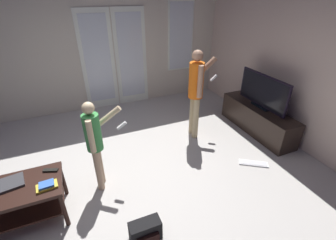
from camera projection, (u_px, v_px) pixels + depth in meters
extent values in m
cube|color=#BAB6B0|center=(123.00, 185.00, 3.27)|extent=(6.12, 5.42, 0.02)
cube|color=beige|center=(86.00, 49.00, 4.77)|extent=(6.12, 0.06, 2.63)
cube|color=white|center=(98.00, 62.00, 4.94)|extent=(0.70, 0.02, 2.12)
cube|color=silver|center=(98.00, 60.00, 4.91)|extent=(0.54, 0.01, 1.82)
cube|color=white|center=(131.00, 59.00, 5.19)|extent=(0.70, 0.02, 2.12)
cube|color=silver|center=(131.00, 57.00, 5.15)|extent=(0.54, 0.01, 1.82)
cube|color=white|center=(181.00, 37.00, 5.41)|extent=(0.63, 0.02, 1.53)
cube|color=silver|center=(181.00, 37.00, 5.40)|extent=(0.57, 0.01, 1.47)
cube|color=beige|center=(306.00, 67.00, 3.65)|extent=(0.06, 5.42, 2.63)
cube|color=black|center=(16.00, 189.00, 2.53)|extent=(0.94, 0.58, 0.04)
cube|color=black|center=(24.00, 209.00, 2.68)|extent=(0.86, 0.50, 0.02)
cylinder|color=black|center=(64.00, 210.00, 2.59)|extent=(0.05, 0.05, 0.47)
cylinder|color=black|center=(63.00, 180.00, 3.00)|extent=(0.05, 0.05, 0.47)
cube|color=black|center=(257.00, 119.00, 4.39)|extent=(0.43, 1.61, 0.50)
cube|color=black|center=(292.00, 140.00, 3.74)|extent=(0.36, 0.02, 0.28)
cube|color=black|center=(260.00, 106.00, 4.26)|extent=(0.08, 0.39, 0.04)
cube|color=black|center=(263.00, 91.00, 4.11)|extent=(0.04, 1.10, 0.57)
cube|color=black|center=(262.00, 91.00, 4.10)|extent=(0.00, 1.05, 0.52)
cylinder|color=tan|center=(196.00, 119.00, 4.13)|extent=(0.11, 0.11, 0.76)
cylinder|color=tan|center=(192.00, 114.00, 4.27)|extent=(0.11, 0.11, 0.76)
cylinder|color=orange|center=(196.00, 80.00, 3.87)|extent=(0.25, 0.25, 0.60)
sphere|color=tan|center=(198.00, 56.00, 3.67)|extent=(0.18, 0.18, 0.18)
cylinder|color=tan|center=(200.00, 82.00, 3.71)|extent=(0.09, 0.09, 0.53)
cylinder|color=tan|center=(204.00, 69.00, 3.99)|extent=(0.46, 0.14, 0.41)
cube|color=white|center=(214.00, 78.00, 4.13)|extent=(0.13, 0.06, 0.11)
cylinder|color=tan|center=(99.00, 171.00, 3.04)|extent=(0.09, 0.09, 0.62)
cylinder|color=tan|center=(100.00, 164.00, 3.16)|extent=(0.09, 0.09, 0.62)
cylinder|color=#3B8D48|center=(93.00, 133.00, 2.83)|extent=(0.20, 0.20, 0.48)
sphere|color=#D1B68C|center=(88.00, 108.00, 2.67)|extent=(0.15, 0.15, 0.15)
cylinder|color=#D1B68C|center=(91.00, 137.00, 2.70)|extent=(0.07, 0.07, 0.43)
cylinder|color=#D1B68C|center=(107.00, 118.00, 2.92)|extent=(0.39, 0.16, 0.31)
cube|color=white|center=(122.00, 126.00, 3.01)|extent=(0.14, 0.07, 0.11)
cube|color=black|center=(145.00, 231.00, 2.50)|extent=(0.34, 0.16, 0.25)
cube|color=black|center=(148.00, 240.00, 2.43)|extent=(0.24, 0.04, 0.12)
cube|color=white|center=(253.00, 163.00, 3.64)|extent=(0.44, 0.35, 0.02)
cube|color=silver|center=(254.00, 163.00, 3.63)|extent=(0.38, 0.30, 0.00)
cube|color=#3B3B3E|center=(7.00, 184.00, 2.55)|extent=(0.36, 0.29, 0.03)
cube|color=black|center=(51.00, 170.00, 2.75)|extent=(0.18, 0.11, 0.02)
cube|color=gold|center=(47.00, 186.00, 2.52)|extent=(0.23, 0.16, 0.03)
cube|color=#3462BB|center=(46.00, 184.00, 2.51)|extent=(0.16, 0.13, 0.03)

